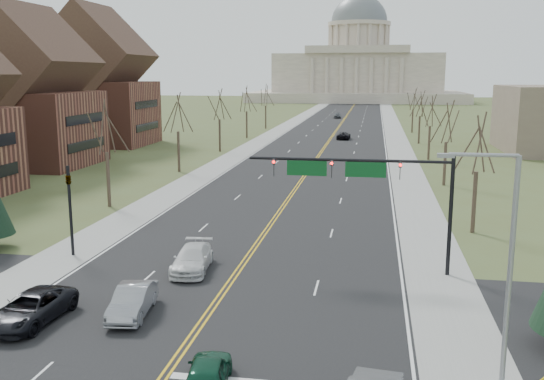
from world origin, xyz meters
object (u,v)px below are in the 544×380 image
(signal_mast, at_px, (364,178))
(street_light, at_px, (504,258))
(car_far_sb, at_px, (337,115))
(signal_left, at_px, (70,200))
(car_nb_inner_lead, at_px, (207,374))
(car_sb_inner_second, at_px, (192,259))
(car_sb_inner_lead, at_px, (133,301))
(car_far_nb, at_px, (344,135))
(car_sb_outer_lead, at_px, (31,308))

(signal_mast, height_order, street_light, street_light)
(car_far_sb, bearing_deg, signal_left, -99.42)
(car_nb_inner_lead, xyz_separation_m, car_sb_inner_second, (-4.77, 13.67, 0.05))
(car_sb_inner_lead, relative_size, car_far_nb, 0.93)
(car_far_sb, bearing_deg, car_nb_inner_lead, -93.60)
(signal_mast, distance_m, street_light, 14.51)
(car_sb_inner_lead, bearing_deg, car_sb_inner_second, 75.96)
(car_far_sb, bearing_deg, car_sb_outer_lead, -97.71)
(signal_left, relative_size, car_far_sb, 1.28)
(street_light, relative_size, car_nb_inner_lead, 2.25)
(car_far_nb, bearing_deg, car_sb_inner_lead, 88.79)
(car_sb_inner_second, relative_size, car_far_nb, 1.05)
(signal_mast, bearing_deg, car_far_sb, 94.23)
(car_sb_outer_lead, bearing_deg, car_nb_inner_lead, -21.91)
(street_light, xyz_separation_m, car_sb_outer_lead, (-20.84, 2.89, -4.49))
(street_light, bearing_deg, signal_left, 150.88)
(signal_mast, distance_m, signal_left, 19.06)
(street_light, height_order, car_far_nb, street_light)
(car_sb_inner_lead, xyz_separation_m, car_far_sb, (1.58, 137.47, 0.06))
(signal_mast, height_order, car_sb_inner_lead, signal_mast)
(car_sb_inner_second, bearing_deg, car_sb_outer_lead, -127.12)
(signal_left, distance_m, car_sb_inner_second, 9.39)
(car_nb_inner_lead, distance_m, car_far_sb, 144.00)
(street_light, height_order, car_sb_outer_lead, street_light)
(car_sb_inner_lead, xyz_separation_m, car_far_nb, (6.05, 84.45, -0.07))
(car_far_nb, bearing_deg, street_light, 99.51)
(car_nb_inner_lead, bearing_deg, signal_left, -56.61)
(signal_left, bearing_deg, car_far_sb, 85.80)
(car_nb_inner_lead, bearing_deg, car_sb_inner_second, -78.63)
(car_sb_inner_lead, relative_size, car_sb_outer_lead, 0.86)
(signal_mast, relative_size, car_nb_inner_lead, 3.00)
(signal_mast, distance_m, car_sb_inner_lead, 15.08)
(signal_mast, height_order, car_nb_inner_lead, signal_mast)
(signal_mast, distance_m, car_sb_inner_second, 11.50)
(signal_left, relative_size, car_far_nb, 1.24)
(signal_left, bearing_deg, car_sb_inner_second, -11.19)
(signal_left, distance_m, car_far_nb, 76.86)
(street_light, height_order, car_nb_inner_lead, street_light)
(car_sb_inner_lead, bearing_deg, signal_mast, 31.72)
(street_light, height_order, car_sb_inner_lead, street_light)
(car_nb_inner_lead, height_order, car_sb_inner_second, car_sb_inner_second)
(car_sb_inner_lead, distance_m, car_far_nb, 84.66)
(street_light, bearing_deg, car_sb_inner_lead, 164.38)
(street_light, distance_m, car_sb_inner_second, 19.97)
(car_nb_inner_lead, height_order, car_far_nb, car_nb_inner_lead)
(street_light, xyz_separation_m, car_far_sb, (-14.80, 142.05, -4.41))
(signal_mast, height_order, car_sb_outer_lead, signal_mast)
(car_sb_inner_second, bearing_deg, car_far_nb, 80.09)
(signal_mast, height_order, car_far_sb, signal_mast)
(car_sb_inner_lead, distance_m, car_far_sb, 137.48)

